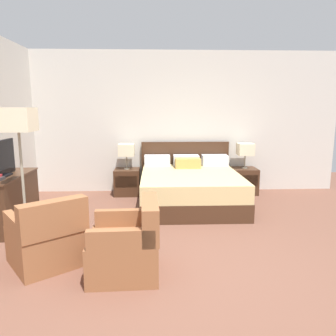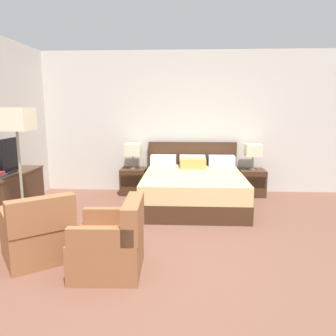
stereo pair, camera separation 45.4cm
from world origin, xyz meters
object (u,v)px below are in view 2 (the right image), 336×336
bed (193,187)px  floor_lamp (17,128)px  table_lamp_left (133,150)px  armchair_companion (112,245)px  nightstand_left (134,181)px  nightstand_right (252,182)px  dresser (11,196)px  armchair_by_window (39,235)px  table_lamp_right (253,150)px  tv (6,157)px

bed → floor_lamp: bearing=-143.1°
bed → floor_lamp: (-2.18, -1.64, 1.12)m
table_lamp_left → armchair_companion: (0.26, -3.10, -0.58)m
nightstand_left → floor_lamp: (-1.04, -2.32, 1.17)m
nightstand_right → dresser: 4.18m
bed → armchair_by_window: bearing=-128.7°
armchair_by_window → floor_lamp: size_ratio=0.58×
bed → table_lamp_left: 1.45m
nightstand_left → armchair_by_window: bearing=-101.9°
floor_lamp → table_lamp_right: bearing=34.9°
table_lamp_right → floor_lamp: bearing=-145.1°
armchair_companion → tv: bearing=142.9°
nightstand_left → dresser: (-1.54, -1.68, 0.13)m
bed → dresser: size_ratio=1.65×
nightstand_left → tv: (-1.54, -1.74, 0.73)m
table_lamp_left → dresser: table_lamp_left is taller
nightstand_right → table_lamp_right: bearing=90.0°
table_lamp_right → floor_lamp: (-3.33, -2.32, 0.55)m
armchair_by_window → nightstand_left: bearing=78.1°
nightstand_right → armchair_by_window: (-2.89, -2.87, 0.03)m
nightstand_right → bed: bearing=-149.2°
nightstand_left → tv: bearing=-131.5°
dresser → armchair_companion: 2.29m
armchair_by_window → bed: bearing=51.3°
bed → floor_lamp: size_ratio=1.19×
table_lamp_left → table_lamp_right: same height
armchair_companion → bed: bearing=69.9°
floor_lamp → armchair_companion: bearing=-30.7°
tv → floor_lamp: 0.89m
table_lamp_right → bed: bearing=-149.1°
nightstand_left → table_lamp_right: table_lamp_right is taller
bed → nightstand_right: bearing=30.8°
nightstand_right → tv: bearing=-155.6°
bed → floor_lamp: floor_lamp is taller
bed → nightstand_left: bearing=149.2°
bed → table_lamp_right: (1.14, 0.68, 0.56)m
nightstand_left → armchair_companion: 3.11m
nightstand_left → dresser: dresser is taller
armchair_by_window → floor_lamp: floor_lamp is taller
armchair_companion → floor_lamp: (-1.30, 0.77, 1.14)m
bed → nightstand_left: size_ratio=3.95×
tv → bed: bearing=21.4°
dresser → floor_lamp: 1.32m
tv → armchair_by_window: bearing=-50.6°
table_lamp_right → dresser: 4.21m
tv → floor_lamp: (0.50, -0.59, 0.44)m
nightstand_right → armchair_companion: bearing=-123.2°
dresser → armchair_by_window: armchair_by_window is taller
table_lamp_left → tv: tv is taller
table_lamp_right → tv: 4.20m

